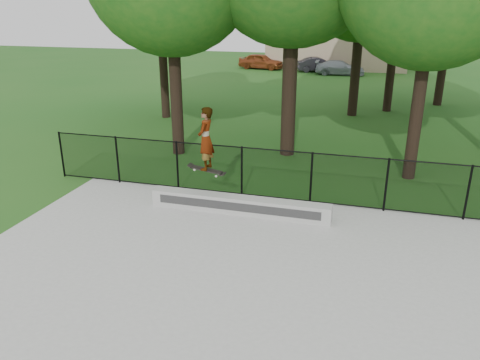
{
  "coord_description": "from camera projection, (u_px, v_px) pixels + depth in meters",
  "views": [
    {
      "loc": [
        1.41,
        -6.32,
        5.3
      ],
      "look_at": [
        -1.57,
        4.2,
        1.2
      ],
      "focal_mm": 35.0,
      "sensor_mm": 36.0,
      "label": 1
    }
  ],
  "objects": [
    {
      "name": "concrete_slab",
      "position": [
        262.0,
        337.0,
        7.91
      ],
      "size": [
        14.0,
        12.0,
        0.06
      ],
      "primitive_type": "cube",
      "color": "#A6A7A1",
      "rests_on": "ground"
    },
    {
      "name": "car_b",
      "position": [
        318.0,
        65.0,
        39.42
      ],
      "size": [
        3.5,
        2.21,
        1.19
      ],
      "primitive_type": "imported",
      "rotation": [
        0.0,
        0.0,
        1.88
      ],
      "color": "black",
      "rests_on": "ground"
    },
    {
      "name": "car_c",
      "position": [
        340.0,
        68.0,
        37.65
      ],
      "size": [
        3.64,
        1.68,
        1.14
      ],
      "primitive_type": "imported",
      "rotation": [
        0.0,
        0.0,
        1.59
      ],
      "color": "#8F98A2",
      "rests_on": "ground"
    },
    {
      "name": "chainlink_fence",
      "position": [
        311.0,
        178.0,
        12.95
      ],
      "size": [
        16.06,
        0.06,
        1.5
      ],
      "color": "black",
      "rests_on": "concrete_slab"
    },
    {
      "name": "car_a",
      "position": [
        261.0,
        61.0,
        41.14
      ],
      "size": [
        4.13,
        2.25,
        1.34
      ],
      "primitive_type": "imported",
      "rotation": [
        0.0,
        0.0,
        1.4
      ],
      "color": "brown",
      "rests_on": "ground"
    },
    {
      "name": "grind_ledge",
      "position": [
        239.0,
        205.0,
        12.49
      ],
      "size": [
        4.9,
        0.4,
        0.46
      ],
      "primitive_type": "cube",
      "color": "#B3B2AD",
      "rests_on": "concrete_slab"
    },
    {
      "name": "distant_building",
      "position": [
        338.0,
        42.0,
        41.91
      ],
      "size": [
        12.4,
        6.4,
        4.3
      ],
      "color": "tan",
      "rests_on": "ground"
    },
    {
      "name": "skater_airborne",
      "position": [
        206.0,
        140.0,
        12.06
      ],
      "size": [
        0.84,
        0.61,
        1.8
      ],
      "color": "black",
      "rests_on": "ground"
    },
    {
      "name": "ground",
      "position": [
        262.0,
        339.0,
        7.92
      ],
      "size": [
        100.0,
        100.0,
        0.0
      ],
      "primitive_type": "plane",
      "color": "#1C5517",
      "rests_on": "ground"
    }
  ]
}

